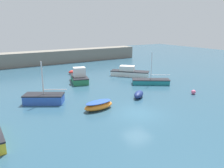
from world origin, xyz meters
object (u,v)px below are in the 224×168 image
at_px(fishing_dinghy_green, 74,72).
at_px(rowboat_with_red_cover, 99,105).
at_px(sailboat_short_mast, 151,82).
at_px(mooring_buoy_pink, 193,92).
at_px(motorboat_with_cabin, 129,72).
at_px(motorboat_grey_hull, 79,77).
at_px(dinghy_near_pier, 139,94).
at_px(sailboat_twin_hulled, 44,98).

relative_size(fishing_dinghy_green, rowboat_with_red_cover, 0.56).
bearing_deg(fishing_dinghy_green, sailboat_short_mast, -62.19).
distance_m(rowboat_with_red_cover, mooring_buoy_pink, 12.30).
relative_size(rowboat_with_red_cover, motorboat_with_cabin, 0.56).
bearing_deg(motorboat_grey_hull, rowboat_with_red_cover, -178.20).
bearing_deg(dinghy_near_pier, sailboat_twin_hulled, 120.68).
relative_size(sailboat_twin_hulled, dinghy_near_pier, 1.95).
xyz_separation_m(sailboat_short_mast, motorboat_with_cabin, (0.54, 5.95, 0.24)).
bearing_deg(mooring_buoy_pink, dinghy_near_pier, 159.12).
bearing_deg(sailboat_short_mast, sailboat_twin_hulled, 33.35).
bearing_deg(motorboat_with_cabin, mooring_buoy_pink, -39.50).
bearing_deg(motorboat_grey_hull, fishing_dinghy_green, 1.87).
height_order(motorboat_grey_hull, mooring_buoy_pink, motorboat_grey_hull).
height_order(motorboat_grey_hull, sailboat_twin_hulled, sailboat_twin_hulled).
height_order(motorboat_grey_hull, motorboat_with_cabin, motorboat_grey_hull).
relative_size(motorboat_grey_hull, rowboat_with_red_cover, 1.52).
bearing_deg(motorboat_with_cabin, sailboat_short_mast, -48.09).
bearing_deg(fishing_dinghy_green, motorboat_grey_hull, -104.78).
xyz_separation_m(fishing_dinghy_green, sailboat_short_mast, (6.71, -12.27, 0.06)).
relative_size(sailboat_twin_hulled, motorboat_with_cabin, 0.77).
distance_m(fishing_dinghy_green, sailboat_twin_hulled, 14.78).
xyz_separation_m(sailboat_short_mast, sailboat_twin_hulled, (-15.01, 0.03, 0.15)).
height_order(sailboat_short_mast, mooring_buoy_pink, sailboat_short_mast).
distance_m(sailboat_twin_hulled, dinghy_near_pier, 10.54).
xyz_separation_m(fishing_dinghy_green, dinghy_near_pier, (1.50, -16.11, 0.06)).
xyz_separation_m(rowboat_with_red_cover, sailboat_twin_hulled, (-4.09, 4.71, 0.09)).
height_order(fishing_dinghy_green, sailboat_short_mast, sailboat_short_mast).
xyz_separation_m(motorboat_grey_hull, sailboat_short_mast, (8.17, -6.36, -0.36)).
relative_size(dinghy_near_pier, mooring_buoy_pink, 4.33).
bearing_deg(sailboat_short_mast, fishing_dinghy_green, -27.83).
relative_size(fishing_dinghy_green, dinghy_near_pier, 0.79).
bearing_deg(motorboat_grey_hull, mooring_buoy_pink, -127.54).
xyz_separation_m(sailboat_short_mast, mooring_buoy_pink, (1.27, -6.31, -0.12)).
distance_m(dinghy_near_pier, mooring_buoy_pink, 6.93).
bearing_deg(sailboat_short_mast, motorboat_grey_hull, -4.39).
height_order(sailboat_short_mast, dinghy_near_pier, sailboat_short_mast).
height_order(fishing_dinghy_green, rowboat_with_red_cover, rowboat_with_red_cover).
bearing_deg(motorboat_with_cabin, fishing_dinghy_green, -173.95).
bearing_deg(motorboat_with_cabin, sailboat_twin_hulled, -112.07).
distance_m(motorboat_grey_hull, motorboat_with_cabin, 8.73).
height_order(rowboat_with_red_cover, sailboat_twin_hulled, sailboat_twin_hulled).
distance_m(motorboat_grey_hull, mooring_buoy_pink, 15.81).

